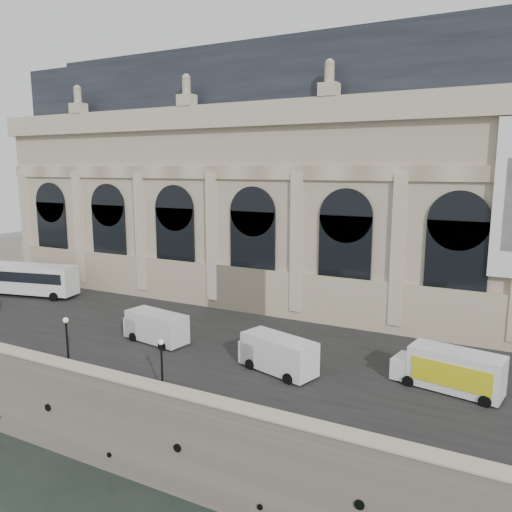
{
  "coord_description": "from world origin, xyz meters",
  "views": [
    {
      "loc": [
        20.12,
        -23.97,
        21.45
      ],
      "look_at": [
        -3.68,
        22.0,
        12.31
      ],
      "focal_mm": 35.0,
      "sensor_mm": 36.0,
      "label": 1
    }
  ],
  "objects_px": {
    "van_b": "(154,327)",
    "lamp_left": "(67,344)",
    "box_truck": "(449,370)",
    "lamp_right": "(162,366)",
    "van_c": "(275,353)",
    "bus_left": "(25,278)"
  },
  "relations": [
    {
      "from": "van_b",
      "to": "lamp_right",
      "type": "relative_size",
      "value": 1.65
    },
    {
      "from": "box_truck",
      "to": "van_b",
      "type": "bearing_deg",
      "value": -176.45
    },
    {
      "from": "van_b",
      "to": "van_c",
      "type": "relative_size",
      "value": 0.97
    },
    {
      "from": "van_c",
      "to": "box_truck",
      "type": "relative_size",
      "value": 0.87
    },
    {
      "from": "lamp_right",
      "to": "box_truck",
      "type": "bearing_deg",
      "value": 28.5
    },
    {
      "from": "bus_left",
      "to": "van_b",
      "type": "bearing_deg",
      "value": -13.26
    },
    {
      "from": "bus_left",
      "to": "lamp_right",
      "type": "height_order",
      "value": "bus_left"
    },
    {
      "from": "van_c",
      "to": "lamp_right",
      "type": "height_order",
      "value": "lamp_right"
    },
    {
      "from": "van_b",
      "to": "van_c",
      "type": "bearing_deg",
      "value": -4.51
    },
    {
      "from": "bus_left",
      "to": "box_truck",
      "type": "distance_m",
      "value": 49.36
    },
    {
      "from": "van_b",
      "to": "lamp_right",
      "type": "bearing_deg",
      "value": -48.2
    },
    {
      "from": "box_truck",
      "to": "van_c",
      "type": "bearing_deg",
      "value": -168.4
    },
    {
      "from": "bus_left",
      "to": "lamp_right",
      "type": "distance_m",
      "value": 34.42
    },
    {
      "from": "van_b",
      "to": "lamp_right",
      "type": "distance_m",
      "value": 10.79
    },
    {
      "from": "bus_left",
      "to": "lamp_left",
      "type": "xyz_separation_m",
      "value": [
        22.64,
        -13.96,
        -0.08
      ]
    },
    {
      "from": "lamp_right",
      "to": "van_c",
      "type": "bearing_deg",
      "value": 52.94
    },
    {
      "from": "box_truck",
      "to": "lamp_left",
      "type": "relative_size",
      "value": 1.81
    },
    {
      "from": "lamp_left",
      "to": "van_b",
      "type": "bearing_deg",
      "value": 78.15
    },
    {
      "from": "van_b",
      "to": "van_c",
      "type": "distance_m",
      "value": 12.54
    },
    {
      "from": "van_b",
      "to": "box_truck",
      "type": "xyz_separation_m",
      "value": [
        24.81,
        1.54,
        0.1
      ]
    },
    {
      "from": "van_b",
      "to": "lamp_left",
      "type": "xyz_separation_m",
      "value": [
        -1.72,
        -8.22,
        0.71
      ]
    },
    {
      "from": "van_b",
      "to": "lamp_left",
      "type": "relative_size",
      "value": 1.52
    }
  ]
}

